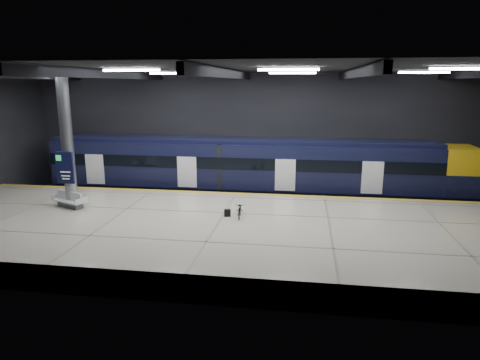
# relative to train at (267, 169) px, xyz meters

# --- Properties ---
(ground) EXTENTS (30.00, 30.00, 0.00)m
(ground) POSITION_rel_train_xyz_m (-1.52, -5.50, -2.06)
(ground) COLOR black
(ground) RESTS_ON ground
(room_shell) EXTENTS (30.10, 16.10, 8.05)m
(room_shell) POSITION_rel_train_xyz_m (-1.52, -5.49, 3.66)
(room_shell) COLOR black
(room_shell) RESTS_ON ground
(platform) EXTENTS (30.00, 11.00, 1.10)m
(platform) POSITION_rel_train_xyz_m (-1.52, -8.00, -1.51)
(platform) COLOR beige
(platform) RESTS_ON ground
(safety_strip) EXTENTS (30.00, 0.40, 0.01)m
(safety_strip) POSITION_rel_train_xyz_m (-1.52, -2.75, -0.95)
(safety_strip) COLOR gold
(safety_strip) RESTS_ON platform
(rails) EXTENTS (30.00, 1.52, 0.16)m
(rails) POSITION_rel_train_xyz_m (-1.52, 0.00, -1.98)
(rails) COLOR gray
(rails) RESTS_ON ground
(train) EXTENTS (29.40, 2.84, 3.79)m
(train) POSITION_rel_train_xyz_m (0.00, 0.00, 0.00)
(train) COLOR black
(train) RESTS_ON ground
(bench) EXTENTS (2.03, 1.46, 0.83)m
(bench) POSITION_rel_train_xyz_m (-9.53, -6.71, -0.67)
(bench) COLOR #595B60
(bench) RESTS_ON platform
(bicycle) EXTENTS (0.62, 1.43, 0.73)m
(bicycle) POSITION_rel_train_xyz_m (-0.67, -7.07, -0.59)
(bicycle) COLOR #99999E
(bicycle) RESTS_ON platform
(pannier_bag) EXTENTS (0.34, 0.25, 0.35)m
(pannier_bag) POSITION_rel_train_xyz_m (-1.27, -7.07, -0.78)
(pannier_bag) COLOR black
(pannier_bag) RESTS_ON platform
(info_column) EXTENTS (0.90, 0.78, 6.90)m
(info_column) POSITION_rel_train_xyz_m (-9.52, -6.52, 2.40)
(info_column) COLOR #9EA0A5
(info_column) RESTS_ON platform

